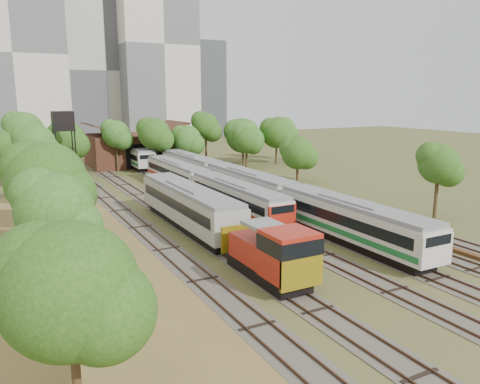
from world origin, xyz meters
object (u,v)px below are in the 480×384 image
railcar_green_set (248,186)px  shunter_locomotive (275,255)px  water_tower (63,123)px  railcar_red_set (203,185)px

railcar_green_set → shunter_locomotive: size_ratio=6.42×
water_tower → shunter_locomotive: bearing=-81.7°
railcar_green_set → water_tower: size_ratio=5.19×
railcar_red_set → shunter_locomotive: bearing=-103.2°
shunter_locomotive → railcar_red_set: bearing=76.8°
railcar_green_set → shunter_locomotive: 23.79m
shunter_locomotive → railcar_green_set: bearing=65.1°
railcar_red_set → railcar_green_set: bearing=-44.5°
railcar_green_set → water_tower: bearing=125.5°
railcar_red_set → railcar_green_set: 5.61m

